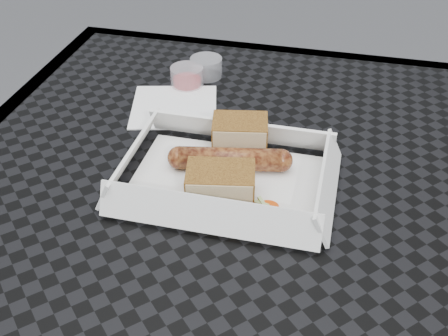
# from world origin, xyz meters

# --- Properties ---
(patio_table) EXTENTS (0.80, 0.80, 0.74)m
(patio_table) POSITION_xyz_m (0.00, 0.00, 0.67)
(patio_table) COLOR black
(patio_table) RESTS_ON ground
(food_tray) EXTENTS (0.22, 0.15, 0.00)m
(food_tray) POSITION_xyz_m (-0.04, 0.00, 0.75)
(food_tray) COLOR white
(food_tray) RESTS_ON patio_table
(bratwurst) EXTENTS (0.15, 0.05, 0.03)m
(bratwurst) POSITION_xyz_m (-0.04, 0.03, 0.76)
(bratwurst) COLOR brown
(bratwurst) RESTS_ON food_tray
(bread_near) EXTENTS (0.08, 0.06, 0.04)m
(bread_near) POSITION_xyz_m (-0.04, 0.07, 0.77)
(bread_near) COLOR brown
(bread_near) RESTS_ON food_tray
(bread_far) EXTENTS (0.08, 0.06, 0.04)m
(bread_far) POSITION_xyz_m (-0.04, -0.03, 0.77)
(bread_far) COLOR brown
(bread_far) RESTS_ON food_tray
(veg_garnish) EXTENTS (0.03, 0.03, 0.00)m
(veg_garnish) POSITION_xyz_m (0.02, -0.04, 0.75)
(veg_garnish) COLOR #DE4809
(veg_garnish) RESTS_ON food_tray
(napkin) EXTENTS (0.15, 0.15, 0.00)m
(napkin) POSITION_xyz_m (-0.16, 0.16, 0.75)
(napkin) COLOR white
(napkin) RESTS_ON patio_table
(condiment_cup_sauce) EXTENTS (0.05, 0.05, 0.03)m
(condiment_cup_sauce) POSITION_xyz_m (-0.16, 0.22, 0.76)
(condiment_cup_sauce) COLOR maroon
(condiment_cup_sauce) RESTS_ON patio_table
(condiment_cup_empty) EXTENTS (0.05, 0.05, 0.03)m
(condiment_cup_empty) POSITION_xyz_m (-0.14, 0.26, 0.76)
(condiment_cup_empty) COLOR silver
(condiment_cup_empty) RESTS_ON patio_table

